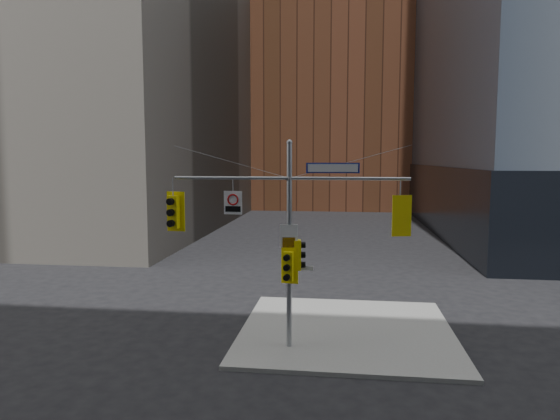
% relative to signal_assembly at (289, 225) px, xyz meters
% --- Properties ---
extents(ground, '(160.00, 160.00, 0.00)m').
position_rel_signal_assembly_xyz_m(ground, '(0.00, -1.99, -4.42)').
color(ground, black).
rests_on(ground, ground).
extents(sidewalk_corner, '(8.00, 8.00, 0.15)m').
position_rel_signal_assembly_xyz_m(sidewalk_corner, '(2.00, 2.01, -4.34)').
color(sidewalk_corner, gray).
rests_on(sidewalk_corner, ground).
extents(brick_midrise, '(26.00, 20.00, 28.00)m').
position_rel_signal_assembly_xyz_m(brick_midrise, '(0.00, 56.01, 9.58)').
color(brick_midrise, brown).
rests_on(brick_midrise, ground).
extents(signal_assembly, '(8.00, 0.80, 7.30)m').
position_rel_signal_assembly_xyz_m(signal_assembly, '(0.00, 0.00, 0.00)').
color(signal_assembly, '#95989D').
rests_on(signal_assembly, ground).
extents(traffic_light_west_arm, '(0.67, 0.58, 1.41)m').
position_rel_signal_assembly_xyz_m(traffic_light_west_arm, '(-4.09, 0.01, 0.38)').
color(traffic_light_west_arm, yellow).
rests_on(traffic_light_west_arm, ground).
extents(traffic_light_east_arm, '(0.64, 0.59, 1.35)m').
position_rel_signal_assembly_xyz_m(traffic_light_east_arm, '(3.68, 0.00, 0.38)').
color(traffic_light_east_arm, yellow).
rests_on(traffic_light_east_arm, ground).
extents(traffic_light_pole_side, '(0.43, 0.37, 1.03)m').
position_rel_signal_assembly_xyz_m(traffic_light_pole_side, '(0.32, 0.01, -1.04)').
color(traffic_light_pole_side, yellow).
rests_on(traffic_light_pole_side, ground).
extents(traffic_light_pole_front, '(0.59, 0.52, 1.25)m').
position_rel_signal_assembly_xyz_m(traffic_light_pole_front, '(0.00, -0.27, -1.39)').
color(traffic_light_pole_front, yellow).
rests_on(traffic_light_pole_front, ground).
extents(street_sign_blade, '(1.77, 0.10, 0.34)m').
position_rel_signal_assembly_xyz_m(street_sign_blade, '(1.45, 0.00, 1.93)').
color(street_sign_blade, navy).
rests_on(street_sign_blade, ground).
extents(regulatory_sign_arm, '(0.65, 0.09, 0.81)m').
position_rel_signal_assembly_xyz_m(regulatory_sign_arm, '(-1.95, -0.02, 0.76)').
color(regulatory_sign_arm, silver).
rests_on(regulatory_sign_arm, ground).
extents(regulatory_sign_pole, '(0.60, 0.08, 0.78)m').
position_rel_signal_assembly_xyz_m(regulatory_sign_pole, '(0.00, -0.11, -0.39)').
color(regulatory_sign_pole, silver).
rests_on(regulatory_sign_pole, ground).
extents(street_blade_ew, '(0.76, 0.07, 0.15)m').
position_rel_signal_assembly_xyz_m(street_blade_ew, '(0.45, 0.01, -1.49)').
color(street_blade_ew, silver).
rests_on(street_blade_ew, ground).
extents(street_blade_ns, '(0.09, 0.83, 0.17)m').
position_rel_signal_assembly_xyz_m(street_blade_ns, '(0.00, 0.46, -1.63)').
color(street_blade_ns, '#145926').
rests_on(street_blade_ns, ground).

